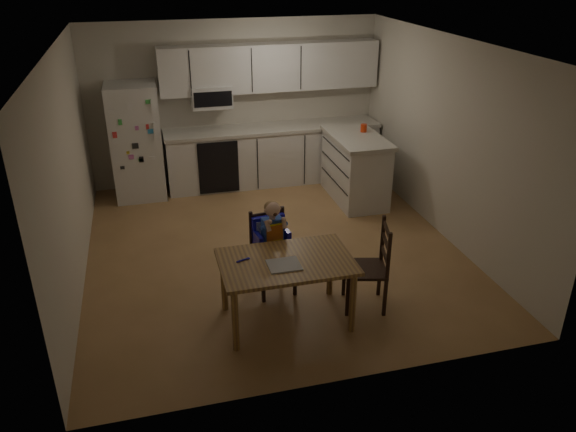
# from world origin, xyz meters

# --- Properties ---
(room) EXTENTS (4.52, 5.01, 2.51)m
(room) POSITION_xyz_m (0.00, 0.48, 1.25)
(room) COLOR #997143
(room) RESTS_ON ground
(refrigerator) EXTENTS (0.72, 0.70, 1.70)m
(refrigerator) POSITION_xyz_m (-1.55, 2.15, 0.85)
(refrigerator) COLOR silver
(refrigerator) RESTS_ON ground
(kitchen_run) EXTENTS (3.37, 0.62, 2.15)m
(kitchen_run) POSITION_xyz_m (0.50, 2.24, 0.88)
(kitchen_run) COLOR silver
(kitchen_run) RESTS_ON ground
(kitchen_island) EXTENTS (0.70, 1.33, 0.98)m
(kitchen_island) POSITION_xyz_m (1.54, 1.21, 0.49)
(kitchen_island) COLOR silver
(kitchen_island) RESTS_ON ground
(red_cup) EXTENTS (0.09, 0.09, 0.11)m
(red_cup) POSITION_xyz_m (1.70, 1.37, 1.04)
(red_cup) COLOR red
(red_cup) RESTS_ON kitchen_island
(dining_table) EXTENTS (1.29, 0.83, 0.69)m
(dining_table) POSITION_xyz_m (-0.21, -1.51, 0.60)
(dining_table) COLOR brown
(dining_table) RESTS_ON ground
(napkin) EXTENTS (0.31, 0.27, 0.01)m
(napkin) POSITION_xyz_m (-0.26, -1.60, 0.70)
(napkin) COLOR #A7A7AC
(napkin) RESTS_ON dining_table
(toddler_spoon) EXTENTS (0.12, 0.06, 0.02)m
(toddler_spoon) POSITION_xyz_m (-0.63, -1.42, 0.70)
(toddler_spoon) COLOR #1B18BD
(toddler_spoon) RESTS_ON dining_table
(chair_booster) EXTENTS (0.45, 0.45, 1.06)m
(chair_booster) POSITION_xyz_m (-0.22, -0.90, 0.64)
(chair_booster) COLOR black
(chair_booster) RESTS_ON ground
(chair_side) EXTENTS (0.51, 0.51, 0.95)m
(chair_side) POSITION_xyz_m (0.73, -1.48, 0.54)
(chair_side) COLOR black
(chair_side) RESTS_ON ground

